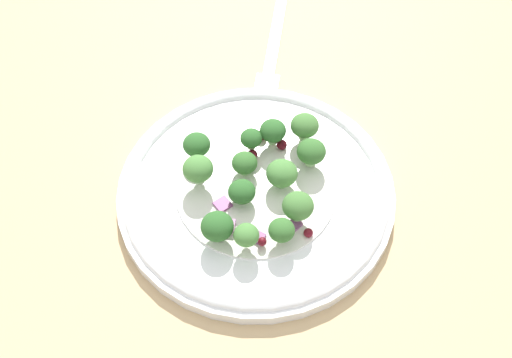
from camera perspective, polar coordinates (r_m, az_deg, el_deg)
The scene contains 26 objects.
ground_plane at distance 58.11cm, azimuth -0.54°, elevation -3.68°, with size 180.00×180.00×2.00cm, color tan.
plate at distance 57.62cm, azimuth 0.00°, elevation -1.07°, with size 24.86×24.86×1.70cm.
dressing_pool at distance 57.26cm, azimuth 0.00°, elevation -0.82°, with size 14.42×14.42×0.20cm, color white.
broccoli_floret_0 at distance 59.16cm, azimuth 4.35°, elevation 4.71°, with size 2.61×2.61×2.65cm.
broccoli_floret_1 at distance 57.12cm, azimuth -1.02°, elevation 1.40°, with size 2.30×2.30×2.33cm.
broccoli_floret_2 at distance 53.71cm, azimuth 3.74°, elevation -2.44°, with size 2.69×2.69×2.72cm.
broccoli_floret_3 at distance 52.85cm, azimuth -3.27°, elevation -4.40°, with size 2.76×2.76×2.79cm.
broccoli_floret_4 at distance 52.70cm, azimuth 2.29°, elevation -4.60°, with size 2.21×2.21×2.24cm.
broccoli_floret_5 at distance 58.76cm, azimuth 1.51°, elevation 4.27°, with size 2.44×2.44×2.47cm.
broccoli_floret_6 at distance 56.13cm, azimuth 2.31°, elevation 0.47°, with size 2.78×2.78×2.82cm.
broccoli_floret_7 at distance 57.50cm, azimuth 4.93°, elevation 2.41°, with size 2.62×2.62×2.66cm.
broccoli_floret_8 at distance 58.25cm, azimuth -5.29°, elevation 3.02°, with size 2.50×2.50×2.53cm.
broccoli_floret_9 at distance 55.91cm, azimuth -5.17°, elevation 0.87°, with size 2.69×2.69×2.72cm.
broccoli_floret_10 at distance 55.42cm, azimuth -1.18°, elevation -1.08°, with size 2.41×2.41×2.44cm.
broccoli_floret_11 at distance 52.33cm, azimuth -0.87°, elevation -5.03°, with size 2.14×2.14×2.16cm.
broccoli_floret_12 at distance 58.44cm, azimuth -0.42°, elevation 3.61°, with size 2.04×2.04×2.07cm.
cranberry_0 at distance 54.47cm, azimuth 4.67°, elevation -4.79°, with size 0.82×0.82×0.82cm, color maroon.
cranberry_1 at distance 58.77cm, azimuth -0.33°, elevation 2.18°, with size 0.95×0.95×0.95cm, color #4C0A14.
cranberry_2 at distance 53.50cm, azimuth 0.55°, elevation -5.58°, with size 0.76×0.76×0.76cm, color maroon.
cranberry_3 at distance 60.32cm, azimuth 0.50°, elevation 3.90°, with size 0.98×0.98×0.98cm, color maroon.
cranberry_4 at distance 59.61cm, azimuth 2.30°, elevation 3.06°, with size 0.97×0.97×0.97cm, color #4C0A14.
onion_bit_0 at distance 54.99cm, azimuth 3.37°, elevation -4.10°, with size 1.20×1.04×0.40cm, color #934C84.
onion_bit_1 at distance 54.44cm, azimuth -2.21°, elevation -4.36°, with size 1.19×1.17×0.47cm, color #A35B93.
onion_bit_2 at distance 56.15cm, azimuth -2.98°, elevation -2.29°, with size 1.31×1.29×0.37cm, color #843D75.
onion_bit_3 at distance 54.32cm, azimuth 0.02°, elevation -5.15°, with size 1.08×1.37×0.46cm, color #843D75.
fork at distance 71.23cm, azimuth 1.58°, elevation 11.81°, with size 11.13×16.87×0.50cm.
Camera 1 is at (19.89, -23.75, 48.17)cm, focal length 45.05 mm.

